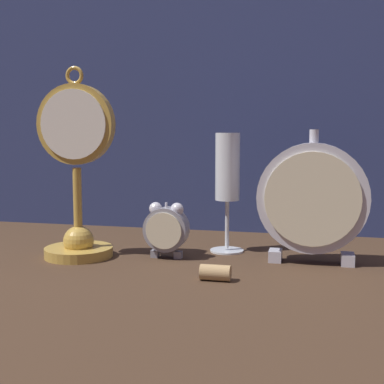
# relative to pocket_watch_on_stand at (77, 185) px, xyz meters

# --- Properties ---
(ground_plane) EXTENTS (4.00, 4.00, 0.00)m
(ground_plane) POSITION_rel_pocket_watch_on_stand_xyz_m (0.18, -0.04, -0.12)
(ground_plane) COLOR #422D1E
(fabric_backdrop_drape) EXTENTS (1.66, 0.01, 0.79)m
(fabric_backdrop_drape) POSITION_rel_pocket_watch_on_stand_xyz_m (0.18, 0.28, 0.28)
(fabric_backdrop_drape) COLOR navy
(fabric_backdrop_drape) RESTS_ON ground_plane
(pocket_watch_on_stand) EXTENTS (0.13, 0.11, 0.31)m
(pocket_watch_on_stand) POSITION_rel_pocket_watch_on_stand_xyz_m (0.00, 0.00, 0.00)
(pocket_watch_on_stand) COLOR gold
(pocket_watch_on_stand) RESTS_ON ground_plane
(alarm_clock_twin_bell) EXTENTS (0.07, 0.03, 0.09)m
(alarm_clock_twin_bell) POSITION_rel_pocket_watch_on_stand_xyz_m (0.14, 0.02, -0.07)
(alarm_clock_twin_bell) COLOR gray
(alarm_clock_twin_bell) RESTS_ON ground_plane
(mantel_clock_silver) EXTENTS (0.17, 0.04, 0.21)m
(mantel_clock_silver) POSITION_rel_pocket_watch_on_stand_xyz_m (0.37, 0.04, -0.02)
(mantel_clock_silver) COLOR silver
(mantel_clock_silver) RESTS_ON ground_plane
(champagne_flute) EXTENTS (0.06, 0.06, 0.20)m
(champagne_flute) POSITION_rel_pocket_watch_on_stand_xyz_m (0.23, 0.09, 0.01)
(champagne_flute) COLOR silver
(champagne_flute) RESTS_ON ground_plane
(wine_cork) EXTENTS (0.04, 0.02, 0.02)m
(wine_cork) POSITION_rel_pocket_watch_on_stand_xyz_m (0.24, -0.09, -0.11)
(wine_cork) COLOR tan
(wine_cork) RESTS_ON ground_plane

